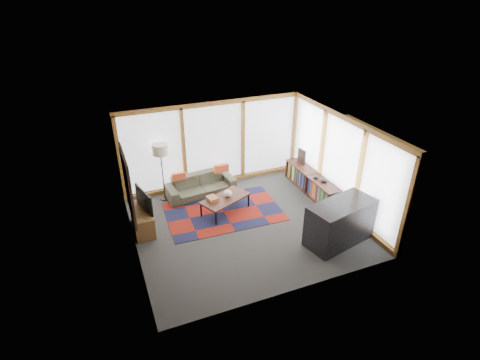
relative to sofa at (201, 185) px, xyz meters
name	(u,v)px	position (x,y,z in m)	size (l,w,h in m)	color
ground	(246,224)	(0.61, -1.95, -0.29)	(5.50, 5.50, 0.00)	#2C2C2A
room_envelope	(256,159)	(1.11, -1.39, 1.25)	(5.52, 5.02, 2.62)	#483832
rug	(224,212)	(0.28, -1.17, -0.29)	(3.04, 1.96, 0.01)	maroon
sofa	(201,185)	(0.00, 0.00, 0.00)	(2.00, 0.78, 0.58)	#393C2C
pillow_left	(178,177)	(-0.62, 0.01, 0.40)	(0.38, 0.11, 0.21)	#D5502A
pillow_right	(221,168)	(0.66, 0.03, 0.41)	(0.44, 0.13, 0.24)	#D5502A
floor_lamp	(162,172)	(-1.03, 0.13, 0.55)	(0.42, 0.42, 1.68)	black
coffee_table	(225,205)	(0.34, -1.18, -0.08)	(1.30, 0.65, 0.43)	#381B13
book_stack	(212,199)	(-0.02, -1.17, 0.19)	(0.24, 0.29, 0.10)	#965932
vase	(228,193)	(0.43, -1.14, 0.24)	(0.22, 0.22, 0.19)	white
bookshelf	(312,184)	(3.04, -1.15, 0.01)	(0.44, 2.40, 0.60)	#381B13
bowl_a	(324,180)	(3.09, -1.66, 0.36)	(0.20, 0.20, 0.10)	black
bowl_b	(316,177)	(2.99, -1.39, 0.34)	(0.15, 0.15, 0.07)	black
shelf_picture	(302,156)	(3.13, -0.35, 0.53)	(0.04, 0.34, 0.45)	black
tv_console	(142,220)	(-1.86, -1.17, -0.02)	(0.46, 1.10, 0.55)	brown
television	(140,201)	(-1.84, -1.14, 0.52)	(0.92, 0.12, 0.53)	black
bar_counter	(340,222)	(2.40, -3.40, 0.23)	(1.64, 0.77, 1.04)	black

